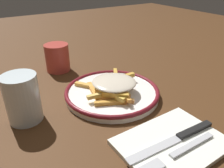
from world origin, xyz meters
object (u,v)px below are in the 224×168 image
object	(u,v)px
fries_heap	(114,85)
knife	(180,137)
water_glass	(23,98)
coffee_mug	(57,57)
napkin	(172,144)
fork	(179,152)
plate	(112,92)

from	to	relation	value
fries_heap	knife	size ratio (longest dim) A/B	0.83
water_glass	coffee_mug	bearing A→B (deg)	-35.63
fries_heap	knife	world-z (taller)	fries_heap
napkin	coffee_mug	bearing A→B (deg)	6.60
fork	knife	world-z (taller)	knife
fries_heap	water_glass	xyz separation A→B (m)	(0.03, 0.22, 0.02)
fries_heap	fork	xyz separation A→B (m)	(-0.24, 0.02, -0.02)
fries_heap	coffee_mug	bearing A→B (deg)	13.48
fork	coffee_mug	distance (m)	0.50
knife	coffee_mug	xyz separation A→B (m)	(0.47, 0.07, 0.03)
knife	coffee_mug	size ratio (longest dim) A/B	1.98
knife	coffee_mug	world-z (taller)	coffee_mug
knife	coffee_mug	distance (m)	0.47
plate	napkin	size ratio (longest dim) A/B	1.24
napkin	fork	bearing A→B (deg)	156.36
knife	fork	bearing A→B (deg)	131.07
plate	napkin	xyz separation A→B (m)	(-0.22, 0.01, -0.01)
coffee_mug	water_glass	bearing A→B (deg)	144.37
fries_heap	water_glass	distance (m)	0.22
fork	knife	size ratio (longest dim) A/B	0.84
napkin	coffee_mug	distance (m)	0.47
plate	fries_heap	bearing A→B (deg)	-175.58
fries_heap	plate	bearing A→B (deg)	4.42
napkin	knife	size ratio (longest dim) A/B	0.97
plate	water_glass	xyz separation A→B (m)	(0.02, 0.22, 0.04)
plate	fork	size ratio (longest dim) A/B	1.44
fries_heap	napkin	xyz separation A→B (m)	(-0.22, 0.01, -0.03)
fork	water_glass	size ratio (longest dim) A/B	1.60
plate	water_glass	distance (m)	0.23
napkin	water_glass	size ratio (longest dim) A/B	1.86
water_glass	knife	bearing A→B (deg)	-135.97
knife	fries_heap	bearing A→B (deg)	3.38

